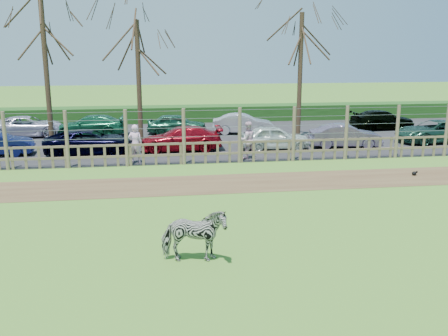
{
  "coord_description": "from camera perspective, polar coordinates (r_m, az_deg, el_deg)",
  "views": [
    {
      "loc": [
        -1.33,
        -13.73,
        5.02
      ],
      "look_at": [
        1.0,
        2.5,
        1.1
      ],
      "focal_mm": 40.0,
      "sensor_mm": 36.0,
      "label": 1
    }
  ],
  "objects": [
    {
      "name": "ground",
      "position": [
        14.67,
        -2.49,
        -6.57
      ],
      "size": [
        120.0,
        120.0,
        0.0
      ],
      "primitive_type": "plane",
      "color": "#6DA839",
      "rests_on": "ground"
    },
    {
      "name": "dirt_strip",
      "position": [
        18.95,
        -3.86,
        -1.93
      ],
      "size": [
        34.0,
        2.8,
        0.01
      ],
      "primitive_type": "cube",
      "color": "brown",
      "rests_on": "ground"
    },
    {
      "name": "asphalt",
      "position": [
        28.7,
        -5.4,
        3.35
      ],
      "size": [
        44.0,
        13.0,
        0.04
      ],
      "primitive_type": "cube",
      "color": "#232326",
      "rests_on": "ground"
    },
    {
      "name": "hedge",
      "position": [
        35.53,
        -6.0,
        6.14
      ],
      "size": [
        46.0,
        2.0,
        1.1
      ],
      "primitive_type": "cube",
      "color": "#1E4716",
      "rests_on": "ground"
    },
    {
      "name": "fence",
      "position": [
        22.17,
        -4.59,
        2.44
      ],
      "size": [
        30.16,
        0.16,
        2.5
      ],
      "color": "brown",
      "rests_on": "ground"
    },
    {
      "name": "tree_left",
      "position": [
        26.74,
        -19.93,
        13.95
      ],
      "size": [
        4.8,
        4.8,
        7.88
      ],
      "color": "#3D2B1E",
      "rests_on": "ground"
    },
    {
      "name": "tree_mid",
      "position": [
        27.24,
        -9.84,
        12.93
      ],
      "size": [
        4.8,
        4.8,
        6.83
      ],
      "color": "#3D2B1E",
      "rests_on": "ground"
    },
    {
      "name": "tree_right",
      "position": [
        28.95,
        8.8,
        13.73
      ],
      "size": [
        4.8,
        4.8,
        7.35
      ],
      "color": "#3D2B1E",
      "rests_on": "ground"
    },
    {
      "name": "zebra",
      "position": [
        12.06,
        -3.46,
        -7.72
      ],
      "size": [
        1.65,
        0.88,
        1.34
      ],
      "primitive_type": "imported",
      "rotation": [
        0.0,
        0.0,
        1.47
      ],
      "color": "gray",
      "rests_on": "ground"
    },
    {
      "name": "visitor_a",
      "position": [
        22.64,
        -10.1,
        2.76
      ],
      "size": [
        0.71,
        0.55,
        1.72
      ],
      "primitive_type": "imported",
      "rotation": [
        0.0,
        0.0,
        2.91
      ],
      "color": "#F0BAE3",
      "rests_on": "asphalt"
    },
    {
      "name": "visitor_b",
      "position": [
        23.22,
        2.69,
        3.22
      ],
      "size": [
        0.96,
        0.82,
        1.72
      ],
      "primitive_type": "imported",
      "rotation": [
        0.0,
        0.0,
        3.36
      ],
      "color": "silver",
      "rests_on": "asphalt"
    },
    {
      "name": "crow",
      "position": [
        21.71,
        20.93,
        -0.57
      ],
      "size": [
        0.24,
        0.18,
        0.19
      ],
      "color": "black",
      "rests_on": "ground"
    },
    {
      "name": "car_2",
      "position": [
        24.99,
        -15.07,
        2.88
      ],
      "size": [
        4.4,
        2.18,
        1.2
      ],
      "primitive_type": "imported",
      "rotation": [
        0.0,
        0.0,
        1.62
      ],
      "color": "black",
      "rests_on": "asphalt"
    },
    {
      "name": "car_3",
      "position": [
        25.16,
        -4.96,
        3.37
      ],
      "size": [
        4.15,
        1.73,
        1.2
      ],
      "primitive_type": "imported",
      "rotation": [
        0.0,
        0.0,
        4.7
      ],
      "color": "maroon",
      "rests_on": "asphalt"
    },
    {
      "name": "car_4",
      "position": [
        25.55,
        5.77,
        3.5
      ],
      "size": [
        3.55,
        1.49,
        1.2
      ],
      "primitive_type": "imported",
      "rotation": [
        0.0,
        0.0,
        1.55
      ],
      "color": "silver",
      "rests_on": "asphalt"
    },
    {
      "name": "car_5",
      "position": [
        26.62,
        13.71,
        3.59
      ],
      "size": [
        3.78,
        1.75,
        1.2
      ],
      "primitive_type": "imported",
      "rotation": [
        0.0,
        0.0,
        1.44
      ],
      "color": "slate",
      "rests_on": "asphalt"
    },
    {
      "name": "car_6",
      "position": [
        29.63,
        22.94,
        3.88
      ],
      "size": [
        4.48,
        2.38,
        1.2
      ],
      "primitive_type": "imported",
      "rotation": [
        0.0,
        0.0,
        4.8
      ],
      "color": "#1D4333",
      "rests_on": "asphalt"
    },
    {
      "name": "car_8",
      "position": [
        31.23,
        -21.49,
        4.45
      ],
      "size": [
        4.48,
        2.37,
        1.2
      ],
      "primitive_type": "imported",
      "rotation": [
        0.0,
        0.0,
        1.66
      ],
      "color": "#B6B0CB",
      "rests_on": "asphalt"
    },
    {
      "name": "car_9",
      "position": [
        30.47,
        -15.03,
        4.72
      ],
      "size": [
        4.25,
        1.98,
        1.2
      ],
      "primitive_type": "imported",
      "rotation": [
        0.0,
        0.0,
        4.64
      ],
      "color": "#145737",
      "rests_on": "asphalt"
    },
    {
      "name": "car_10",
      "position": [
        30.26,
        -5.42,
        5.06
      ],
      "size": [
        3.66,
        1.82,
        1.2
      ],
      "primitive_type": "imported",
      "rotation": [
        0.0,
        0.0,
        1.45
      ],
      "color": "#1B5138",
      "rests_on": "asphalt"
    },
    {
      "name": "car_11",
      "position": [
        30.14,
        2.19,
        5.08
      ],
      "size": [
        3.78,
        1.76,
        1.2
      ],
      "primitive_type": "imported",
      "rotation": [
        0.0,
        0.0,
        1.43
      ],
      "color": "#B9B3BB",
      "rests_on": "asphalt"
    },
    {
      "name": "car_13",
      "position": [
        33.35,
        17.65,
        5.26
      ],
      "size": [
        4.22,
        1.91,
        1.2
      ],
      "primitive_type": "imported",
      "rotation": [
        0.0,
        0.0,
        1.63
      ],
      "color": "black",
      "rests_on": "asphalt"
    }
  ]
}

